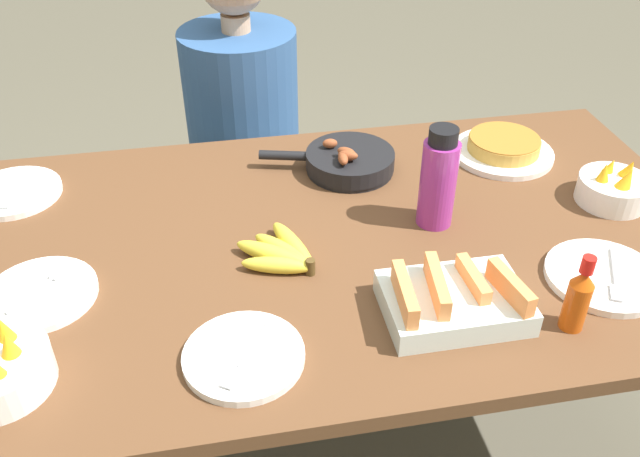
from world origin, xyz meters
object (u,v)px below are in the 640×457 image
(banana_bunch, at_px, (283,254))
(empty_plate_mid_edge, at_px, (13,193))
(empty_plate_near_front, at_px, (604,276))
(empty_plate_far_right, at_px, (244,356))
(person_figure, at_px, (246,161))
(fruit_bowl_citrus, at_px, (613,188))
(water_bottle, at_px, (438,180))
(frittata_plate_center, at_px, (503,148))
(hot_sauce_bottle, at_px, (578,297))
(empty_plate_far_left, at_px, (41,294))
(skillet, at_px, (348,161))
(melon_tray, at_px, (454,300))

(banana_bunch, height_order, empty_plate_mid_edge, banana_bunch)
(empty_plate_near_front, xyz_separation_m, empty_plate_far_right, (-0.74, -0.08, 0.00))
(empty_plate_near_front, relative_size, person_figure, 0.21)
(fruit_bowl_citrus, bearing_deg, water_bottle, -179.61)
(banana_bunch, relative_size, frittata_plate_center, 0.72)
(water_bottle, height_order, hot_sauce_bottle, water_bottle)
(empty_plate_far_right, bearing_deg, empty_plate_near_front, 6.53)
(empty_plate_far_right, relative_size, water_bottle, 0.92)
(empty_plate_far_left, bearing_deg, empty_plate_near_front, -7.85)
(banana_bunch, bearing_deg, skillet, 57.35)
(empty_plate_near_front, distance_m, empty_plate_far_left, 1.13)
(empty_plate_mid_edge, bearing_deg, banana_bunch, -31.39)
(melon_tray, bearing_deg, empty_plate_far_left, 166.22)
(empty_plate_mid_edge, bearing_deg, person_figure, 38.67)
(frittata_plate_center, height_order, water_bottle, water_bottle)
(banana_bunch, height_order, water_bottle, water_bottle)
(water_bottle, bearing_deg, empty_plate_far_left, -172.93)
(frittata_plate_center, bearing_deg, person_figure, 141.85)
(hot_sauce_bottle, bearing_deg, melon_tray, 160.00)
(banana_bunch, bearing_deg, frittata_plate_center, 27.89)
(banana_bunch, relative_size, empty_plate_far_right, 0.87)
(water_bottle, bearing_deg, frittata_plate_center, 42.99)
(melon_tray, bearing_deg, water_bottle, 78.34)
(skillet, relative_size, fruit_bowl_citrus, 2.07)
(skillet, distance_m, frittata_plate_center, 0.42)
(water_bottle, xyz_separation_m, hot_sauce_bottle, (0.15, -0.37, -0.04))
(banana_bunch, distance_m, empty_plate_mid_edge, 0.71)
(banana_bunch, relative_size, melon_tray, 0.71)
(skillet, distance_m, fruit_bowl_citrus, 0.64)
(banana_bunch, bearing_deg, empty_plate_mid_edge, 148.61)
(empty_plate_mid_edge, distance_m, fruit_bowl_citrus, 1.43)
(empty_plate_near_front, height_order, empty_plate_mid_edge, same)
(empty_plate_near_front, height_order, fruit_bowl_citrus, fruit_bowl_citrus)
(hot_sauce_bottle, bearing_deg, empty_plate_far_right, 177.39)
(skillet, height_order, fruit_bowl_citrus, fruit_bowl_citrus)
(melon_tray, height_order, empty_plate_far_left, melon_tray)
(melon_tray, distance_m, water_bottle, 0.31)
(skillet, height_order, person_figure, person_figure)
(fruit_bowl_citrus, height_order, water_bottle, water_bottle)
(melon_tray, height_order, hot_sauce_bottle, hot_sauce_bottle)
(skillet, relative_size, empty_plate_mid_edge, 1.51)
(empty_plate_far_left, xyz_separation_m, fruit_bowl_citrus, (1.28, 0.11, 0.03))
(empty_plate_near_front, bearing_deg, empty_plate_far_left, 172.15)
(melon_tray, bearing_deg, hot_sauce_bottle, -20.00)
(skillet, height_order, water_bottle, water_bottle)
(banana_bunch, distance_m, hot_sauce_bottle, 0.58)
(fruit_bowl_citrus, relative_size, person_figure, 0.14)
(skillet, bearing_deg, frittata_plate_center, -165.68)
(empty_plate_near_front, bearing_deg, skillet, 129.25)
(empty_plate_near_front, bearing_deg, banana_bunch, 164.12)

